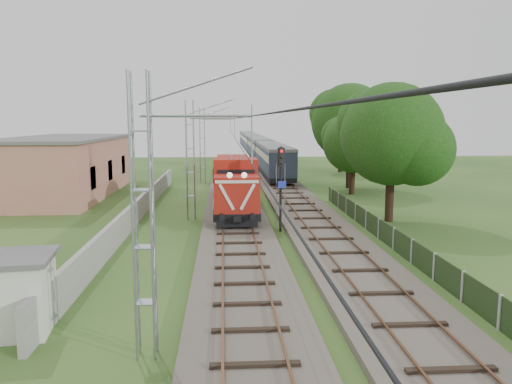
{
  "coord_description": "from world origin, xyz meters",
  "views": [
    {
      "loc": [
        -0.78,
        -21.64,
        6.69
      ],
      "look_at": [
        1.26,
        9.4,
        2.2
      ],
      "focal_mm": 35.0,
      "sensor_mm": 36.0,
      "label": 1
    }
  ],
  "objects": [
    {
      "name": "tree_b",
      "position": [
        11.73,
        26.88,
        6.41
      ],
      "size": [
        7.92,
        7.55,
        10.27
      ],
      "color": "#321F14",
      "rests_on": "ground"
    },
    {
      "name": "ground",
      "position": [
        0.0,
        0.0,
        0.0
      ],
      "size": [
        140.0,
        140.0,
        0.0
      ],
      "primitive_type": "plane",
      "color": "#2A4C1C",
      "rests_on": "ground"
    },
    {
      "name": "boundary_wall",
      "position": [
        -6.5,
        12.0,
        0.75
      ],
      "size": [
        0.25,
        40.0,
        1.5
      ],
      "primitive_type": "cube",
      "color": "#9E9E99",
      "rests_on": "ground"
    },
    {
      "name": "tree_c",
      "position": [
        10.93,
        22.59,
        4.61
      ],
      "size": [
        5.71,
        5.44,
        7.4
      ],
      "color": "#321F14",
      "rests_on": "ground"
    },
    {
      "name": "signal_post",
      "position": [
        2.64,
        7.72,
        3.53
      ],
      "size": [
        0.54,
        0.44,
        5.14
      ],
      "color": "black",
      "rests_on": "ground"
    },
    {
      "name": "catenary",
      "position": [
        -2.95,
        12.0,
        4.05
      ],
      "size": [
        3.31,
        70.0,
        8.0
      ],
      "color": "gray",
      "rests_on": "ground"
    },
    {
      "name": "relay_hut",
      "position": [
        -7.4,
        -6.06,
        1.26
      ],
      "size": [
        2.7,
        2.7,
        2.5
      ],
      "color": "silver",
      "rests_on": "ground"
    },
    {
      "name": "fence",
      "position": [
        8.0,
        3.0,
        0.6
      ],
      "size": [
        0.12,
        32.0,
        1.2
      ],
      "color": "black",
      "rests_on": "ground"
    },
    {
      "name": "tree_a",
      "position": [
        10.3,
        10.39,
        5.7
      ],
      "size": [
        7.05,
        6.72,
        9.14
      ],
      "color": "#321F14",
      "rests_on": "ground"
    },
    {
      "name": "station_building",
      "position": [
        -15.0,
        24.0,
        2.63
      ],
      "size": [
        8.4,
        20.4,
        5.22
      ],
      "color": "#B46E61",
      "rests_on": "ground"
    },
    {
      "name": "tree_d",
      "position": [
        14.54,
        42.22,
        6.72
      ],
      "size": [
        8.3,
        7.91,
        10.76
      ],
      "color": "#321F14",
      "rests_on": "ground"
    },
    {
      "name": "coach_rake",
      "position": [
        5.0,
        68.23,
        2.38
      ],
      "size": [
        2.83,
        84.49,
        3.27
      ],
      "color": "black",
      "rests_on": "ground"
    },
    {
      "name": "locomotive",
      "position": [
        0.0,
        15.07,
        2.14
      ],
      "size": [
        2.83,
        16.15,
        4.1
      ],
      "color": "black",
      "rests_on": "ground"
    },
    {
      "name": "track_side",
      "position": [
        5.0,
        20.0,
        0.18
      ],
      "size": [
        4.2,
        80.0,
        0.45
      ],
      "color": "#6B6054",
      "rests_on": "ground"
    },
    {
      "name": "track_main",
      "position": [
        0.0,
        7.0,
        0.18
      ],
      "size": [
        4.2,
        70.0,
        0.45
      ],
      "color": "#6B6054",
      "rests_on": "ground"
    }
  ]
}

